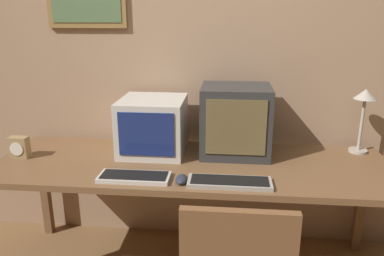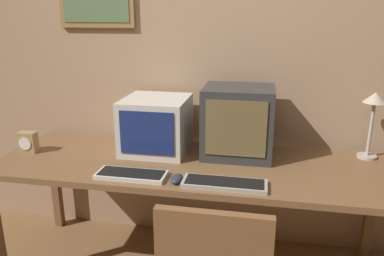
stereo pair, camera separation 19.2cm
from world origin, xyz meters
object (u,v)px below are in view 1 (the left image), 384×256
(desk_lamp, at_px, (364,105))
(desk_clock, at_px, (19,147))
(keyboard_side, at_px, (230,182))
(monitor_right, at_px, (235,121))
(mouse_near_keyboard, at_px, (182,179))
(keyboard_main, at_px, (134,177))
(monitor_left, at_px, (153,126))

(desk_lamp, bearing_deg, desk_clock, -171.82)
(desk_lamp, bearing_deg, keyboard_side, -145.69)
(monitor_right, bearing_deg, keyboard_side, -93.69)
(monitor_right, bearing_deg, mouse_near_keyboard, -121.26)
(desk_clock, bearing_deg, keyboard_main, -17.32)
(desk_clock, distance_m, desk_lamp, 2.15)
(monitor_right, xyz_separation_m, keyboard_main, (-0.54, -0.45, -0.20))
(desk_clock, xyz_separation_m, desk_lamp, (2.11, 0.30, 0.24))
(desk_lamp, bearing_deg, monitor_left, -175.04)
(mouse_near_keyboard, bearing_deg, monitor_right, 58.74)
(desk_clock, bearing_deg, monitor_right, 8.75)
(keyboard_side, bearing_deg, monitor_right, 86.31)
(keyboard_main, xyz_separation_m, desk_clock, (-0.78, 0.24, 0.05))
(monitor_left, bearing_deg, monitor_right, 1.49)
(keyboard_side, bearing_deg, desk_lamp, 34.31)
(desk_lamp, bearing_deg, monitor_right, -172.78)
(keyboard_side, height_order, mouse_near_keyboard, mouse_near_keyboard)
(desk_clock, bearing_deg, mouse_near_keyboard, -14.10)
(monitor_right, xyz_separation_m, desk_clock, (-1.32, -0.20, -0.15))
(monitor_right, bearing_deg, keyboard_main, -140.44)
(keyboard_main, xyz_separation_m, keyboard_side, (0.51, -0.02, 0.00))
(monitor_left, relative_size, monitor_right, 0.97)
(desk_clock, relative_size, desk_lamp, 0.32)
(keyboard_side, xyz_separation_m, desk_lamp, (0.82, 0.56, 0.30))
(monitor_left, height_order, desk_lamp, desk_lamp)
(mouse_near_keyboard, bearing_deg, desk_lamp, 27.69)
(monitor_left, relative_size, mouse_near_keyboard, 3.90)
(monitor_right, xyz_separation_m, keyboard_side, (-0.03, -0.46, -0.20))
(monitor_right, relative_size, mouse_near_keyboard, 4.00)
(monitor_left, bearing_deg, keyboard_side, -42.50)
(monitor_left, distance_m, desk_lamp, 1.32)
(monitor_left, relative_size, desk_lamp, 1.03)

